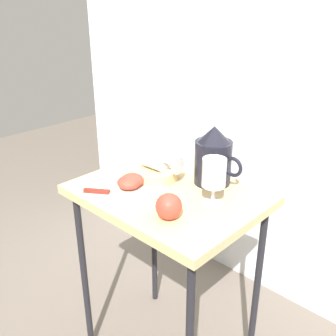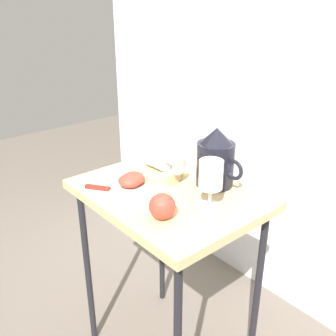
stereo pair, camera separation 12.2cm
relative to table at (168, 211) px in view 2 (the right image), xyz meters
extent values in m
cube|color=white|center=(0.00, 0.62, 0.44)|extent=(2.40, 0.03, 2.17)
cube|color=tan|center=(0.00, 0.00, 0.06)|extent=(0.59, 0.45, 0.03)
cylinder|color=black|center=(-0.26, -0.18, -0.30)|extent=(0.02, 0.02, 0.70)
cylinder|color=black|center=(-0.26, 0.18, -0.30)|extent=(0.02, 0.02, 0.70)
cylinder|color=black|center=(0.26, 0.18, -0.30)|extent=(0.02, 0.02, 0.70)
cube|color=beige|center=(-0.10, -0.10, 0.08)|extent=(0.26, 0.22, 0.00)
cylinder|color=tan|center=(-0.10, 0.04, 0.09)|extent=(0.17, 0.17, 0.03)
cylinder|color=black|center=(0.07, 0.15, 0.15)|extent=(0.12, 0.12, 0.15)
cylinder|color=#D1661E|center=(0.07, 0.15, 0.12)|extent=(0.11, 0.11, 0.08)
cone|color=black|center=(0.07, 0.15, 0.25)|extent=(0.10, 0.10, 0.05)
torus|color=black|center=(0.15, 0.15, 0.16)|extent=(0.07, 0.01, 0.07)
cylinder|color=silver|center=(0.16, 0.03, 0.08)|extent=(0.06, 0.06, 0.00)
cylinder|color=silver|center=(0.16, 0.03, 0.11)|extent=(0.01, 0.01, 0.06)
cylinder|color=silver|center=(0.16, 0.03, 0.18)|extent=(0.07, 0.07, 0.09)
cylinder|color=#D1661E|center=(0.16, 0.03, 0.16)|extent=(0.06, 0.06, 0.04)
cylinder|color=silver|center=(-0.10, 0.04, 0.15)|extent=(0.08, 0.08, 0.07)
cylinder|color=silver|center=(-0.03, 0.05, 0.15)|extent=(0.06, 0.01, 0.01)
cylinder|color=silver|center=(0.00, 0.05, 0.15)|extent=(0.01, 0.06, 0.06)
ellipsoid|color=#CC3D2D|center=(-0.10, -0.08, 0.10)|extent=(0.08, 0.08, 0.04)
ellipsoid|color=#CC3D2D|center=(-0.10, -0.06, 0.10)|extent=(0.08, 0.08, 0.04)
sphere|color=#CC3D2D|center=(0.12, -0.12, 0.11)|extent=(0.08, 0.08, 0.08)
cube|color=silver|center=(-0.05, -0.10, 0.08)|extent=(0.14, 0.10, 0.00)
cube|color=maroon|center=(-0.15, -0.17, 0.09)|extent=(0.08, 0.06, 0.01)
camera|label=1|loc=(0.76, -0.81, 0.65)|focal=41.36mm
camera|label=2|loc=(0.85, -0.72, 0.65)|focal=41.36mm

